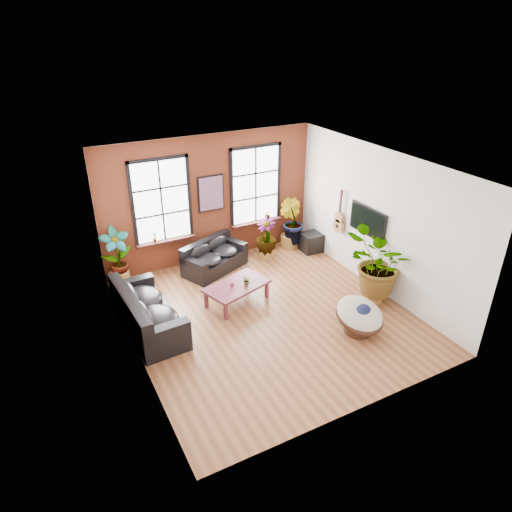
{
  "coord_description": "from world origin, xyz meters",
  "views": [
    {
      "loc": [
        -4.29,
        -7.6,
        6.02
      ],
      "look_at": [
        0.0,
        0.6,
        1.25
      ],
      "focal_mm": 32.0,
      "sensor_mm": 36.0,
      "label": 1
    }
  ],
  "objects_px": {
    "sofa_left": "(146,313)",
    "coffee_table": "(237,287)",
    "sofa_back": "(213,257)",
    "papasan_chair": "(360,316)"
  },
  "relations": [
    {
      "from": "sofa_left",
      "to": "coffee_table",
      "type": "height_order",
      "value": "sofa_left"
    },
    {
      "from": "sofa_back",
      "to": "coffee_table",
      "type": "height_order",
      "value": "sofa_back"
    },
    {
      "from": "coffee_table",
      "to": "papasan_chair",
      "type": "bearing_deg",
      "value": -68.94
    },
    {
      "from": "papasan_chair",
      "to": "coffee_table",
      "type": "bearing_deg",
      "value": 115.0
    },
    {
      "from": "coffee_table",
      "to": "papasan_chair",
      "type": "distance_m",
      "value": 2.92
    },
    {
      "from": "papasan_chair",
      "to": "sofa_left",
      "type": "bearing_deg",
      "value": 137.51
    },
    {
      "from": "sofa_left",
      "to": "coffee_table",
      "type": "bearing_deg",
      "value": -92.06
    },
    {
      "from": "sofa_back",
      "to": "coffee_table",
      "type": "xyz_separation_m",
      "value": [
        -0.15,
        -1.78,
        0.06
      ]
    },
    {
      "from": "sofa_back",
      "to": "coffee_table",
      "type": "distance_m",
      "value": 1.79
    },
    {
      "from": "coffee_table",
      "to": "papasan_chair",
      "type": "xyz_separation_m",
      "value": [
        1.82,
        -2.28,
        -0.02
      ]
    }
  ]
}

